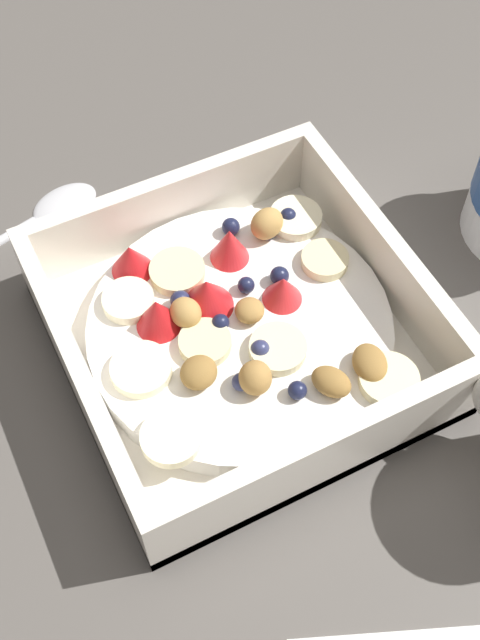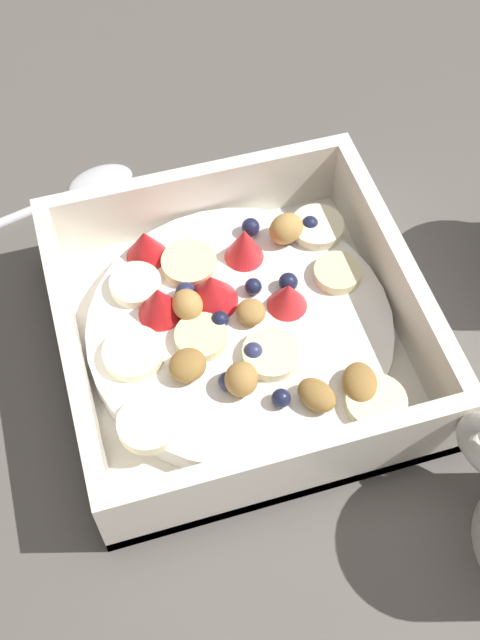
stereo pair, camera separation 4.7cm
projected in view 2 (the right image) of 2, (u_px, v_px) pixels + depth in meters
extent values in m
plane|color=#56514C|center=(228.00, 368.00, 0.49)|extent=(2.40, 2.40, 0.00)
cube|color=white|center=(240.00, 343.00, 0.49)|extent=(0.21, 0.21, 0.01)
cube|color=white|center=(75.00, 362.00, 0.46)|extent=(0.21, 0.01, 0.06)
cube|color=white|center=(395.00, 283.00, 0.49)|extent=(0.21, 0.01, 0.06)
cube|color=white|center=(198.00, 202.00, 0.52)|extent=(0.01, 0.19, 0.06)
cube|color=white|center=(293.00, 471.00, 0.42)|extent=(0.01, 0.19, 0.06)
cylinder|color=white|center=(240.00, 331.00, 0.48)|extent=(0.18, 0.18, 0.02)
cylinder|color=beige|center=(189.00, 263.00, 0.49)|extent=(0.05, 0.05, 0.01)
cylinder|color=#F7EFC6|center=(136.00, 285.00, 0.48)|extent=(0.04, 0.04, 0.01)
cylinder|color=beige|center=(337.00, 273.00, 0.49)|extent=(0.04, 0.04, 0.01)
cylinder|color=#F7EFC6|center=(148.00, 424.00, 0.43)|extent=(0.04, 0.04, 0.01)
cylinder|color=beige|center=(201.00, 337.00, 0.46)|extent=(0.04, 0.04, 0.01)
cylinder|color=#F4EAB7|center=(376.00, 403.00, 0.44)|extent=(0.04, 0.04, 0.01)
cylinder|color=#F7EFC6|center=(317.00, 227.00, 0.51)|extent=(0.05, 0.05, 0.01)
cylinder|color=#F7EFC6|center=(133.00, 353.00, 0.46)|extent=(0.04, 0.04, 0.01)
cylinder|color=#F4EAB7|center=(271.00, 354.00, 0.46)|extent=(0.04, 0.04, 0.01)
cone|color=red|center=(244.00, 244.00, 0.49)|extent=(0.03, 0.03, 0.03)
cone|color=red|center=(159.00, 302.00, 0.47)|extent=(0.04, 0.04, 0.02)
cone|color=red|center=(145.00, 244.00, 0.49)|extent=(0.04, 0.04, 0.02)
cone|color=red|center=(288.00, 295.00, 0.47)|extent=(0.03, 0.03, 0.02)
cone|color=red|center=(215.00, 288.00, 0.47)|extent=(0.04, 0.04, 0.02)
sphere|color=#191E3D|center=(253.00, 287.00, 0.48)|extent=(0.01, 0.01, 0.01)
sphere|color=#191E3D|center=(288.00, 282.00, 0.48)|extent=(0.01, 0.01, 0.01)
sphere|color=#191E3D|center=(219.00, 320.00, 0.47)|extent=(0.01, 0.01, 0.01)
sphere|color=navy|center=(312.00, 394.00, 0.44)|extent=(0.01, 0.01, 0.01)
sphere|color=#191E3D|center=(310.00, 224.00, 0.51)|extent=(0.01, 0.01, 0.01)
sphere|color=#23284C|center=(207.00, 297.00, 0.48)|extent=(0.01, 0.01, 0.01)
sphere|color=#191E3D|center=(281.00, 398.00, 0.44)|extent=(0.01, 0.01, 0.01)
sphere|color=#191E3D|center=(251.00, 227.00, 0.51)|extent=(0.01, 0.01, 0.01)
sphere|color=navy|center=(253.00, 352.00, 0.46)|extent=(0.01, 0.01, 0.01)
sphere|color=#23284C|center=(287.00, 236.00, 0.50)|extent=(0.01, 0.01, 0.01)
sphere|color=navy|center=(227.00, 381.00, 0.45)|extent=(0.01, 0.01, 0.01)
sphere|color=#23284C|center=(186.00, 292.00, 0.48)|extent=(0.01, 0.01, 0.01)
ellipsoid|color=#AD7F42|center=(241.00, 379.00, 0.44)|extent=(0.03, 0.03, 0.02)
ellipsoid|color=#AD7F42|center=(251.00, 312.00, 0.47)|extent=(0.02, 0.02, 0.01)
ellipsoid|color=olive|center=(317.00, 395.00, 0.44)|extent=(0.03, 0.03, 0.01)
ellipsoid|color=olive|center=(188.00, 365.00, 0.45)|extent=(0.03, 0.03, 0.01)
ellipsoid|color=olive|center=(360.00, 382.00, 0.44)|extent=(0.03, 0.03, 0.01)
ellipsoid|color=tan|center=(286.00, 229.00, 0.50)|extent=(0.02, 0.03, 0.02)
ellipsoid|color=tan|center=(187.00, 305.00, 0.47)|extent=(0.02, 0.02, 0.02)
ellipsoid|color=silver|center=(100.00, 179.00, 0.57)|extent=(0.04, 0.05, 0.01)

